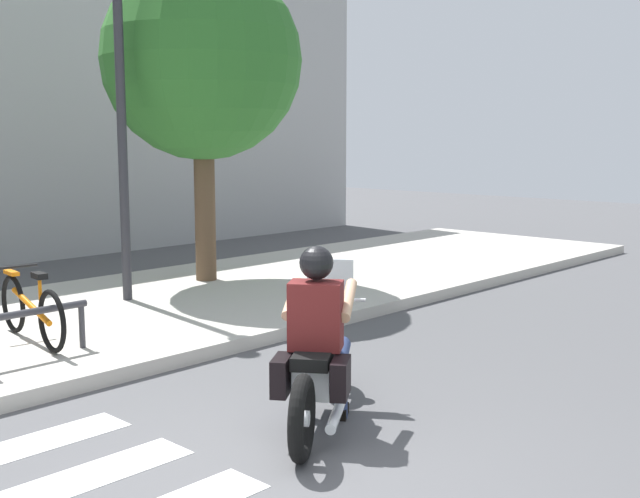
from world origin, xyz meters
The scene contains 6 objects.
ground_plane centered at (0.00, 0.00, 0.00)m, with size 48.00×48.00×0.00m, color #4C4C4F.
motorcycle centered at (1.17, 0.38, 0.46)m, with size 1.84×1.32×1.21m.
rider centered at (1.10, 0.34, 0.82)m, with size 0.77×0.74×1.43m.
bicycle_5 centered at (0.50, 3.81, 0.50)m, with size 0.48×1.69×0.76m.
street_lamp centered at (2.38, 4.97, 2.76)m, with size 0.28×0.28×4.59m.
tree_near_rack centered at (4.00, 5.37, 3.33)m, with size 2.87×2.87×4.78m.
Camera 1 is at (-3.16, -3.71, 2.23)m, focal length 43.88 mm.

